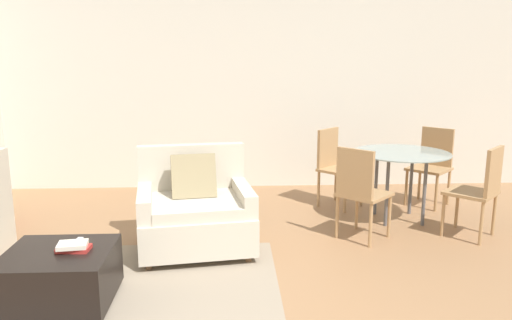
{
  "coord_description": "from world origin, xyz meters",
  "views": [
    {
      "loc": [
        -0.02,
        -2.75,
        1.72
      ],
      "look_at": [
        0.21,
        1.92,
        0.75
      ],
      "focal_mm": 35.0,
      "sensor_mm": 36.0,
      "label": 1
    }
  ],
  "objects_px": {
    "tv_remote_primary": "(77,241)",
    "dining_table": "(401,161)",
    "armchair": "(195,212)",
    "dining_chair_near_left": "(360,188)",
    "ottoman": "(60,276)",
    "dining_chair_near_right": "(481,186)",
    "dining_chair_far_right": "(432,161)",
    "dining_chair_far_left": "(335,162)",
    "book_stack": "(73,247)"
  },
  "relations": [
    {
      "from": "dining_table",
      "to": "dining_chair_far_right",
      "type": "xyz_separation_m",
      "value": [
        0.58,
        0.58,
        -0.13
      ]
    },
    {
      "from": "ottoman",
      "to": "tv_remote_primary",
      "type": "distance_m",
      "value": 0.27
    },
    {
      "from": "ottoman",
      "to": "dining_chair_far_left",
      "type": "relative_size",
      "value": 0.81
    },
    {
      "from": "ottoman",
      "to": "dining_chair_near_right",
      "type": "relative_size",
      "value": 0.81
    },
    {
      "from": "tv_remote_primary",
      "to": "dining_table",
      "type": "xyz_separation_m",
      "value": [
        2.91,
        1.56,
        0.24
      ]
    },
    {
      "from": "ottoman",
      "to": "dining_chair_far_left",
      "type": "distance_m",
      "value": 3.36
    },
    {
      "from": "book_stack",
      "to": "dining_chair_far_right",
      "type": "bearing_deg",
      "value": 33.74
    },
    {
      "from": "tv_remote_primary",
      "to": "dining_chair_far_right",
      "type": "bearing_deg",
      "value": 31.55
    },
    {
      "from": "book_stack",
      "to": "dining_chair_near_left",
      "type": "relative_size",
      "value": 0.25
    },
    {
      "from": "tv_remote_primary",
      "to": "dining_chair_near_right",
      "type": "bearing_deg",
      "value": 15.7
    },
    {
      "from": "dining_chair_near_left",
      "to": "dining_chair_near_right",
      "type": "bearing_deg",
      "value": 0.0
    },
    {
      "from": "tv_remote_primary",
      "to": "dining_chair_far_left",
      "type": "bearing_deg",
      "value": 42.62
    },
    {
      "from": "tv_remote_primary",
      "to": "dining_chair_far_right",
      "type": "distance_m",
      "value": 4.1
    },
    {
      "from": "dining_table",
      "to": "dining_chair_far_right",
      "type": "relative_size",
      "value": 1.12
    },
    {
      "from": "book_stack",
      "to": "dining_chair_far_right",
      "type": "distance_m",
      "value": 4.17
    },
    {
      "from": "ottoman",
      "to": "dining_table",
      "type": "xyz_separation_m",
      "value": [
        2.99,
        1.74,
        0.42
      ]
    },
    {
      "from": "ottoman",
      "to": "tv_remote_primary",
      "type": "xyz_separation_m",
      "value": [
        0.08,
        0.18,
        0.19
      ]
    },
    {
      "from": "ottoman",
      "to": "dining_chair_far_right",
      "type": "distance_m",
      "value": 4.27
    },
    {
      "from": "ottoman",
      "to": "book_stack",
      "type": "relative_size",
      "value": 3.19
    },
    {
      "from": "dining_table",
      "to": "dining_chair_near_left",
      "type": "bearing_deg",
      "value": -135.0
    },
    {
      "from": "armchair",
      "to": "dining_chair_far_right",
      "type": "height_order",
      "value": "armchair"
    },
    {
      "from": "ottoman",
      "to": "dining_table",
      "type": "distance_m",
      "value": 3.49
    },
    {
      "from": "book_stack",
      "to": "dining_chair_far_right",
      "type": "xyz_separation_m",
      "value": [
        3.47,
        2.32,
        0.09
      ]
    },
    {
      "from": "dining_chair_near_left",
      "to": "dining_chair_far_right",
      "type": "xyz_separation_m",
      "value": [
        1.16,
        1.16,
        0.0
      ]
    },
    {
      "from": "tv_remote_primary",
      "to": "dining_chair_near_left",
      "type": "bearing_deg",
      "value": 22.85
    },
    {
      "from": "armchair",
      "to": "dining_chair_far_left",
      "type": "relative_size",
      "value": 1.23
    },
    {
      "from": "dining_table",
      "to": "dining_chair_near_right",
      "type": "relative_size",
      "value": 1.12
    },
    {
      "from": "dining_table",
      "to": "dining_chair_far_left",
      "type": "xyz_separation_m",
      "value": [
        -0.58,
        0.58,
        -0.13
      ]
    },
    {
      "from": "dining_chair_near_left",
      "to": "dining_chair_far_right",
      "type": "distance_m",
      "value": 1.64
    },
    {
      "from": "ottoman",
      "to": "dining_chair_near_left",
      "type": "height_order",
      "value": "dining_chair_near_left"
    },
    {
      "from": "tv_remote_primary",
      "to": "dining_chair_far_left",
      "type": "xyz_separation_m",
      "value": [
        2.33,
        2.15,
        0.11
      ]
    },
    {
      "from": "dining_chair_far_right",
      "to": "dining_chair_near_left",
      "type": "bearing_deg",
      "value": -135.0
    },
    {
      "from": "book_stack",
      "to": "dining_chair_far_left",
      "type": "xyz_separation_m",
      "value": [
        2.3,
        2.32,
        0.09
      ]
    },
    {
      "from": "armchair",
      "to": "book_stack",
      "type": "xyz_separation_m",
      "value": [
        -0.77,
        -1.02,
        0.09
      ]
    },
    {
      "from": "dining_chair_near_right",
      "to": "dining_chair_far_left",
      "type": "distance_m",
      "value": 1.64
    },
    {
      "from": "tv_remote_primary",
      "to": "dining_table",
      "type": "bearing_deg",
      "value": 28.23
    },
    {
      "from": "armchair",
      "to": "ottoman",
      "type": "relative_size",
      "value": 1.53
    },
    {
      "from": "dining_chair_far_left",
      "to": "dining_chair_far_right",
      "type": "bearing_deg",
      "value": 0.0
    },
    {
      "from": "dining_chair_near_right",
      "to": "dining_chair_near_left",
      "type": "bearing_deg",
      "value": 180.0
    },
    {
      "from": "armchair",
      "to": "dining_chair_near_left",
      "type": "xyz_separation_m",
      "value": [
        1.54,
        0.13,
        0.17
      ]
    },
    {
      "from": "ottoman",
      "to": "dining_table",
      "type": "bearing_deg",
      "value": 30.25
    },
    {
      "from": "armchair",
      "to": "dining_chair_far_left",
      "type": "distance_m",
      "value": 2.01
    },
    {
      "from": "armchair",
      "to": "dining_chair_far_left",
      "type": "xyz_separation_m",
      "value": [
        1.54,
        1.29,
        0.17
      ]
    },
    {
      "from": "dining_chair_near_right",
      "to": "dining_chair_far_left",
      "type": "bearing_deg",
      "value": 135.0
    },
    {
      "from": "tv_remote_primary",
      "to": "dining_chair_far_right",
      "type": "xyz_separation_m",
      "value": [
        3.49,
        2.15,
        0.11
      ]
    },
    {
      "from": "armchair",
      "to": "dining_chair_far_right",
      "type": "relative_size",
      "value": 1.23
    },
    {
      "from": "armchair",
      "to": "dining_chair_near_left",
      "type": "bearing_deg",
      "value": 4.81
    },
    {
      "from": "tv_remote_primary",
      "to": "ottoman",
      "type": "bearing_deg",
      "value": -113.17
    },
    {
      "from": "book_stack",
      "to": "dining_chair_far_left",
      "type": "distance_m",
      "value": 3.27
    },
    {
      "from": "book_stack",
      "to": "dining_table",
      "type": "height_order",
      "value": "dining_table"
    }
  ]
}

